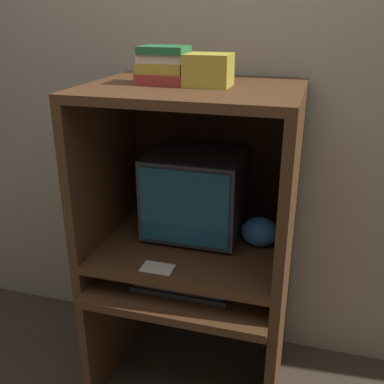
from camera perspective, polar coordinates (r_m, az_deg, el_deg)
wall_back at (r=2.20m, az=3.02°, el=11.06°), size 6.00×0.06×2.60m
desk_base at (r=2.18m, az=-0.24°, el=-15.34°), size 0.85×0.72×0.63m
desk_monitor_shelf at (r=2.04m, az=0.10°, el=-7.10°), size 0.85×0.67×0.13m
hutch_upper at (r=1.88m, az=0.39°, el=6.09°), size 0.85×0.67×0.69m
crt_monitor at (r=2.02m, az=0.47°, el=-0.13°), size 0.42×0.38×0.39m
keyboard at (r=1.93m, az=-1.34°, el=-11.95°), size 0.41×0.15×0.03m
mouse at (r=1.88m, az=6.88°, el=-12.91°), size 0.07×0.05×0.03m
snack_bag at (r=1.99m, az=8.59°, el=-5.03°), size 0.16×0.12×0.13m
book_stack at (r=1.83m, az=-3.59°, el=15.73°), size 0.21×0.15×0.14m
paper_card at (r=1.83m, az=-4.41°, el=-9.60°), size 0.13×0.08×0.00m
storage_box at (r=1.77m, az=2.11°, el=15.22°), size 0.17×0.15×0.12m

